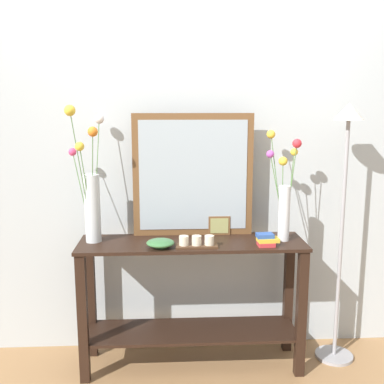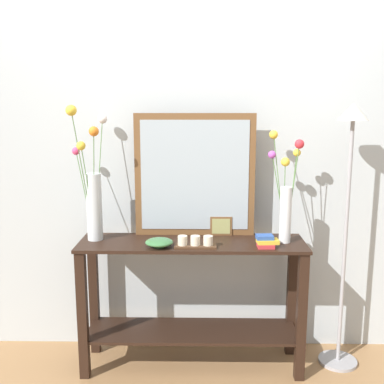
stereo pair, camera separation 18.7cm
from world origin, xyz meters
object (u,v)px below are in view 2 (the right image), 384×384
candle_tray (195,242)px  picture_frame_small (221,226)px  decorative_bowl (159,242)px  floor_lamp (348,193)px  vase_right (286,195)px  tall_vase_left (93,191)px  book_stack (266,241)px  console_table (192,291)px  mirror_leaning (195,175)px

candle_tray → picture_frame_small: 0.30m
decorative_bowl → floor_lamp: floor_lamp is taller
vase_right → picture_frame_small: (-0.38, 0.12, -0.22)m
tall_vase_left → book_stack: tall_vase_left is taller
console_table → book_stack: book_stack is taller
console_table → candle_tray: bearing=-78.9°
console_table → decorative_bowl: decorative_bowl is taller
tall_vase_left → candle_tray: bearing=-13.0°
candle_tray → floor_lamp: 0.96m
picture_frame_small → decorative_bowl: bearing=-145.7°
mirror_leaning → tall_vase_left: tall_vase_left is taller
picture_frame_small → book_stack: size_ratio=1.04×
decorative_bowl → candle_tray: bearing=0.6°
mirror_leaning → book_stack: bearing=-32.0°
picture_frame_small → decorative_bowl: picture_frame_small is taller
tall_vase_left → book_stack: 1.07m
console_table → picture_frame_small: 0.44m
console_table → vase_right: vase_right is taller
tall_vase_left → floor_lamp: floor_lamp is taller
mirror_leaning → floor_lamp: 0.93m
book_stack → vase_right: bearing=45.2°
tall_vase_left → book_stack: (1.03, -0.14, -0.27)m
tall_vase_left → vase_right: bearing=-0.6°
picture_frame_small → floor_lamp: size_ratio=0.08×
picture_frame_small → floor_lamp: bearing=-8.3°
mirror_leaning → book_stack: (0.42, -0.26, -0.35)m
console_table → floor_lamp: floor_lamp is taller
decorative_bowl → book_stack: book_stack is taller
candle_tray → book_stack: book_stack is taller
vase_right → book_stack: size_ratio=5.00×
tall_vase_left → candle_tray: tall_vase_left is taller
tall_vase_left → decorative_bowl: 0.51m
floor_lamp → vase_right: bearing=-178.4°
console_table → decorative_bowl: size_ratio=8.41×
candle_tray → vase_right: bearing=13.6°
vase_right → floor_lamp: bearing=1.6°
mirror_leaning → vase_right: size_ratio=1.15×
decorative_bowl → floor_lamp: size_ratio=0.10×
decorative_bowl → floor_lamp: bearing=7.3°
decorative_bowl → console_table: bearing=30.1°
vase_right → decorative_bowl: (-0.75, -0.13, -0.25)m
picture_frame_small → mirror_leaning: bearing=175.2°
mirror_leaning → decorative_bowl: mirror_leaning is taller
mirror_leaning → picture_frame_small: mirror_leaning is taller
tall_vase_left → book_stack: size_ratio=6.14×
candle_tray → decorative_bowl: size_ratio=1.51×
console_table → candle_tray: candle_tray is taller
mirror_leaning → tall_vase_left: 0.63m
console_table → tall_vase_left: (-0.60, 0.04, 0.61)m
console_table → book_stack: bearing=-13.6°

